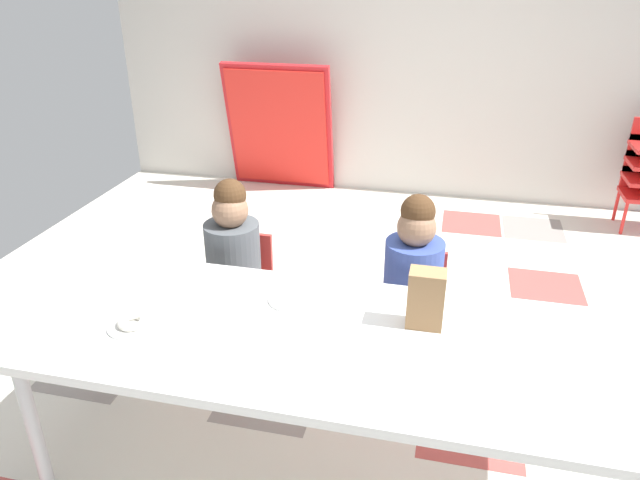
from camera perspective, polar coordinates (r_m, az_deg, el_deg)
ground_plane at (r=3.09m, az=5.76°, el=-10.96°), size 5.26×4.81×0.02m
back_wall at (r=4.92m, az=10.61°, el=18.51°), size 5.26×0.10×2.52m
craft_table at (r=2.14m, az=0.26°, el=-10.13°), size 2.12×0.84×0.61m
seated_child_near_camera at (r=2.83m, az=-8.34°, el=-1.27°), size 0.32×0.32×0.92m
seated_child_middle_seat at (r=2.66m, az=9.01°, el=-3.15°), size 0.32×0.32×0.92m
folded_activity_table at (r=5.06m, az=-3.97°, el=10.76°), size 0.90×0.29×1.09m
paper_bag_brown at (r=2.14m, az=10.23°, el=-5.61°), size 0.13×0.09×0.22m
paper_plate_near_edge at (r=2.26m, az=-17.66°, el=-7.92°), size 0.18×0.18×0.01m
paper_plate_center_table at (r=2.31m, az=-2.79°, el=-5.79°), size 0.18×0.18×0.01m
donut_powdered_on_plate at (r=2.25m, az=-17.72°, el=-7.54°), size 0.11×0.11×0.03m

